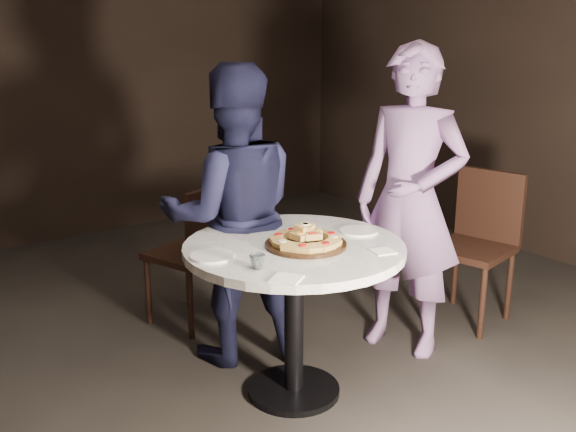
{
  "coord_description": "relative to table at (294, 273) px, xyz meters",
  "views": [
    {
      "loc": [
        -1.8,
        -2.27,
        1.78
      ],
      "look_at": [
        0.0,
        0.14,
        0.94
      ],
      "focal_mm": 40.0,
      "sensor_mm": 36.0,
      "label": 1
    }
  ],
  "objects": [
    {
      "name": "floor",
      "position": [
        -0.0,
        -0.09,
        -0.66
      ],
      "size": [
        7.0,
        7.0,
        0.0
      ],
      "primitive_type": "plane",
      "color": "black",
      "rests_on": "ground"
    },
    {
      "name": "table",
      "position": [
        0.0,
        0.0,
        0.0
      ],
      "size": [
        1.39,
        1.39,
        0.81
      ],
      "rotation": [
        0.0,
        0.0,
        0.34
      ],
      "color": "black",
      "rests_on": "ground"
    },
    {
      "name": "serving_board",
      "position": [
        0.02,
        -0.06,
        0.16
      ],
      "size": [
        0.48,
        0.48,
        0.02
      ],
      "primitive_type": "cylinder",
      "rotation": [
        0.0,
        0.0,
        -0.25
      ],
      "color": "black",
      "rests_on": "table"
    },
    {
      "name": "focaccia_pile",
      "position": [
        0.03,
        -0.06,
        0.2
      ],
      "size": [
        0.36,
        0.35,
        0.09
      ],
      "rotation": [
        0.0,
        0.0,
        -0.25
      ],
      "color": "#AA8342",
      "rests_on": "serving_board"
    },
    {
      "name": "plate_left",
      "position": [
        -0.42,
        0.07,
        0.16
      ],
      "size": [
        0.23,
        0.23,
        0.01
      ],
      "primitive_type": "cylinder",
      "rotation": [
        0.0,
        0.0,
        -0.12
      ],
      "color": "white",
      "rests_on": "table"
    },
    {
      "name": "plate_right",
      "position": [
        0.39,
        -0.04,
        0.16
      ],
      "size": [
        0.25,
        0.25,
        0.01
      ],
      "primitive_type": "cylinder",
      "rotation": [
        0.0,
        0.0,
        -0.35
      ],
      "color": "white",
      "rests_on": "table"
    },
    {
      "name": "water_glass",
      "position": [
        -0.34,
        -0.18,
        0.18
      ],
      "size": [
        0.07,
        0.07,
        0.06
      ],
      "primitive_type": "imported",
      "rotation": [
        0.0,
        0.0,
        0.06
      ],
      "color": "silver",
      "rests_on": "table"
    },
    {
      "name": "napkin_near",
      "position": [
        -0.31,
        -0.36,
        0.15
      ],
      "size": [
        0.16,
        0.16,
        0.01
      ],
      "primitive_type": "cube",
      "rotation": [
        0.0,
        0.0,
        0.58
      ],
      "color": "white",
      "rests_on": "table"
    },
    {
      "name": "napkin_far",
      "position": [
        0.26,
        -0.34,
        0.15
      ],
      "size": [
        0.13,
        0.13,
        0.01
      ],
      "primitive_type": "cube",
      "rotation": [
        0.0,
        0.0,
        -0.28
      ],
      "color": "white",
      "rests_on": "table"
    },
    {
      "name": "chair_far",
      "position": [
        0.03,
        1.02,
        -0.13
      ],
      "size": [
        0.55,
        0.56,
        0.92
      ],
      "rotation": [
        0.0,
        0.0,
        3.46
      ],
      "color": "black",
      "rests_on": "ground"
    },
    {
      "name": "chair_right",
      "position": [
        1.55,
        0.06,
        -0.11
      ],
      "size": [
        0.55,
        0.53,
        0.96
      ],
      "rotation": [
        0.0,
        0.0,
        -1.38
      ],
      "color": "black",
      "rests_on": "ground"
    },
    {
      "name": "diner_navy",
      "position": [
        -0.0,
        0.55,
        0.17
      ],
      "size": [
        0.99,
        0.9,
        1.66
      ],
      "primitive_type": "imported",
      "rotation": [
        0.0,
        0.0,
        2.72
      ],
      "color": "black",
      "rests_on": "ground"
    },
    {
      "name": "diner_teal",
      "position": [
        0.86,
        0.04,
        0.22
      ],
      "size": [
        0.63,
        0.76,
        1.78
      ],
      "primitive_type": "imported",
      "rotation": [
        0.0,
        0.0,
        -1.21
      ],
      "color": "slate",
      "rests_on": "ground"
    }
  ]
}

